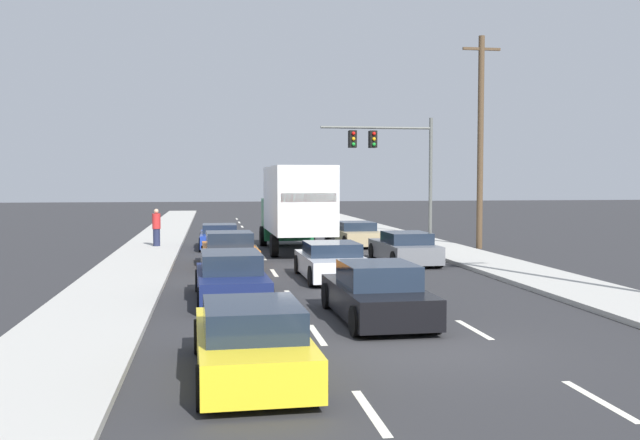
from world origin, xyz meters
TOP-DOWN VIEW (x-y plane):
  - ground_plane at (0.00, 25.00)m, footprint 140.00×140.00m
  - sidewalk_right at (6.59, 20.00)m, footprint 2.69×80.00m
  - sidewalk_left at (-6.59, 20.00)m, footprint 2.69×80.00m
  - lane_markings at (0.00, 18.89)m, footprint 3.54×57.00m
  - car_blue at (-3.44, 20.79)m, footprint 1.87×4.37m
  - car_orange at (-3.17, 13.55)m, footprint 2.13×4.51m
  - car_navy at (-3.33, 5.89)m, footprint 1.97×4.64m
  - car_yellow at (-3.22, -1.57)m, footprint 1.93×4.45m
  - box_truck at (-0.09, 18.40)m, footprint 2.75×8.04m
  - car_white at (0.01, 9.54)m, footprint 2.03×4.23m
  - car_black at (-0.12, 2.70)m, footprint 1.96×4.40m
  - car_tan at (3.17, 20.96)m, footprint 2.07×4.19m
  - car_gray at (3.53, 13.49)m, footprint 1.94×4.42m
  - traffic_signal_mast at (5.92, 26.07)m, footprint 6.43×0.69m
  - utility_pole_mid at (8.60, 18.74)m, footprint 1.80×0.28m
  - pedestrian_near_corner at (-6.35, 20.82)m, footprint 0.38×0.38m

SIDE VIEW (x-z plane):
  - ground_plane at x=0.00m, z-range 0.00..0.00m
  - lane_markings at x=0.00m, z-range 0.00..0.01m
  - sidewalk_right at x=6.59m, z-range 0.00..0.14m
  - sidewalk_left at x=-6.59m, z-range 0.00..0.14m
  - car_blue at x=-3.44m, z-range -0.04..1.10m
  - car_tan at x=3.17m, z-range -0.04..1.14m
  - car_white at x=0.01m, z-range -0.04..1.16m
  - car_gray at x=3.53m, z-range -0.05..1.18m
  - car_yellow at x=-3.22m, z-range -0.05..1.20m
  - car_orange at x=-3.17m, z-range -0.07..1.22m
  - car_navy at x=-3.33m, z-range -0.05..1.24m
  - car_black at x=-0.12m, z-range -0.07..1.26m
  - pedestrian_near_corner at x=-6.35m, z-range 0.14..1.87m
  - box_truck at x=-0.09m, z-range 0.25..4.05m
  - traffic_signal_mast at x=5.92m, z-range 1.56..8.29m
  - utility_pole_mid at x=8.60m, z-range 0.14..10.01m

